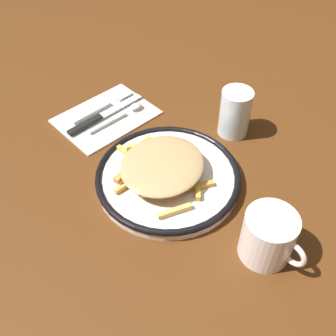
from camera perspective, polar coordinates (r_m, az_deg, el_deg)
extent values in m
plane|color=#4D2910|center=(0.80, 0.00, -1.95)|extent=(2.60, 2.60, 0.00)
cylinder|color=silver|center=(0.79, 0.00, -1.49)|extent=(0.28, 0.28, 0.02)
torus|color=black|center=(0.78, 0.00, -1.01)|extent=(0.29, 0.29, 0.01)
cube|color=#DBAA53|center=(0.81, -2.69, 1.67)|extent=(0.04, 0.07, 0.01)
cube|color=#E1C855|center=(0.82, -2.86, 3.42)|extent=(0.06, 0.09, 0.01)
cube|color=gold|center=(0.76, 4.01, -2.74)|extent=(0.04, 0.07, 0.01)
cube|color=gold|center=(0.75, -0.01, -1.53)|extent=(0.04, 0.08, 0.01)
cube|color=gold|center=(0.78, -4.46, 0.69)|extent=(0.03, 0.08, 0.01)
cube|color=gold|center=(0.82, 1.06, 2.49)|extent=(0.09, 0.02, 0.01)
cube|color=gold|center=(0.79, -1.37, 0.28)|extent=(0.02, 0.08, 0.01)
cube|color=gold|center=(0.76, 4.27, -2.44)|extent=(0.06, 0.06, 0.01)
cube|color=gold|center=(0.75, -0.82, -1.05)|extent=(0.09, 0.02, 0.01)
cube|color=gold|center=(0.76, -1.42, -2.11)|extent=(0.07, 0.05, 0.01)
cube|color=gold|center=(0.79, 2.72, 0.29)|extent=(0.05, 0.06, 0.01)
cube|color=#ECA14C|center=(0.76, -3.42, -1.18)|extent=(0.08, 0.06, 0.01)
cube|color=#E5C258|center=(0.78, -0.54, -0.85)|extent=(0.06, 0.09, 0.01)
cube|color=gold|center=(0.82, -5.60, 1.78)|extent=(0.07, 0.01, 0.01)
cube|color=gold|center=(0.83, -1.37, 2.72)|extent=(0.06, 0.04, 0.01)
cube|color=#D78D3E|center=(0.77, 0.17, -1.74)|extent=(0.08, 0.05, 0.01)
cube|color=#E5AA56|center=(0.72, 0.97, -6.27)|extent=(0.03, 0.06, 0.01)
cube|color=#EAAB49|center=(0.77, -1.07, -1.30)|extent=(0.06, 0.05, 0.01)
cube|color=gold|center=(0.76, -3.84, -2.23)|extent=(0.06, 0.05, 0.01)
cube|color=#E2C956|center=(0.78, -2.09, -0.99)|extent=(0.06, 0.05, 0.01)
cube|color=#DE8C41|center=(0.77, -5.99, -0.40)|extent=(0.03, 0.07, 0.01)
cube|color=#C28B3C|center=(0.78, 0.20, -0.77)|extent=(0.04, 0.06, 0.01)
cube|color=#E2BF51|center=(0.77, -0.21, -1.81)|extent=(0.06, 0.04, 0.01)
cube|color=gold|center=(0.84, -4.26, 3.13)|extent=(0.01, 0.07, 0.01)
cube|color=gold|center=(0.77, -5.41, -2.04)|extent=(0.01, 0.08, 0.01)
ellipsoid|color=tan|center=(0.76, -0.82, 0.45)|extent=(0.19, 0.20, 0.02)
cube|color=#3D641D|center=(0.75, -2.56, 0.26)|extent=(0.00, 0.00, 0.00)
cube|color=#32711B|center=(0.78, 1.01, 2.62)|extent=(0.00, 0.00, 0.00)
cube|color=#285B1E|center=(0.73, -0.59, -1.23)|extent=(0.00, 0.00, 0.00)
cube|color=#3C5E27|center=(0.80, -1.63, 3.80)|extent=(0.00, 0.00, 0.00)
cube|color=#376D36|center=(0.76, 0.23, 0.79)|extent=(0.00, 0.00, 0.00)
cube|color=white|center=(0.95, -8.93, 7.45)|extent=(0.16, 0.22, 0.01)
cube|color=silver|center=(0.96, -11.01, 7.94)|extent=(0.02, 0.11, 0.01)
cube|color=silver|center=(1.00, -6.42, 10.46)|extent=(0.02, 0.04, 0.00)
cube|color=black|center=(0.92, -11.93, 6.17)|extent=(0.02, 0.09, 0.01)
cube|color=silver|center=(0.97, -6.86, 8.94)|extent=(0.02, 0.12, 0.00)
cube|color=silver|center=(0.92, -8.76, 6.56)|extent=(0.01, 0.10, 0.00)
ellipsoid|color=silver|center=(0.96, -4.70, 8.90)|extent=(0.02, 0.03, 0.01)
cylinder|color=silver|center=(0.88, 9.67, 7.90)|extent=(0.07, 0.07, 0.11)
cylinder|color=white|center=(0.68, 14.22, -9.55)|extent=(0.09, 0.09, 0.09)
torus|color=white|center=(0.67, 17.58, -11.72)|extent=(0.05, 0.01, 0.05)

